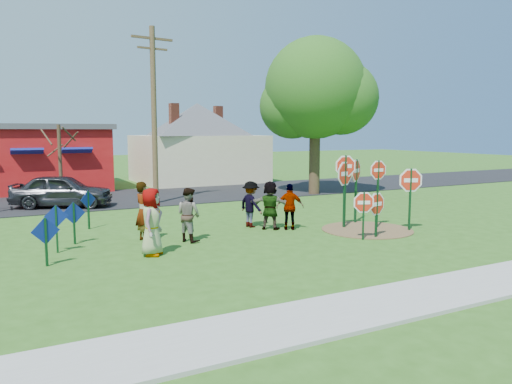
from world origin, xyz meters
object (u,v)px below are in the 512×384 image
Objects in this scene: stop_sign_a at (364,206)px; stop_sign_c at (378,178)px; stop_sign_b at (345,173)px; suv at (62,191)px; stop_sign_d at (356,175)px; leafy_tree at (318,94)px; person_a at (152,222)px; utility_pole at (154,112)px; person_b at (143,211)px.

stop_sign_a is 2.29m from stop_sign_c.
stop_sign_b is 13.03m from suv.
leafy_tree is at bearing 34.13° from stop_sign_d.
stop_sign_b is at bearing 92.07° from stop_sign_a.
suv is (-1.13, 10.57, -0.17)m from person_a.
stop_sign_d is at bearing -58.58° from utility_pole.
stop_sign_a is at bearing -66.96° from person_a.
stop_sign_b is 7.26m from person_b.
person_b is at bearing 177.00° from stop_sign_a.
utility_pole is at bearing 16.02° from person_a.
person_a is at bearing -151.02° from suv.
stop_sign_c is at bearing -55.89° from person_a.
person_a reaches higher than person_b.
stop_sign_d is 10.36m from utility_pole.
leafy_tree is at bearing -19.18° from person_a.
suv is 5.56m from utility_pole.
suv is (-7.74, 11.75, -0.32)m from stop_sign_a.
stop_sign_c is (0.97, -0.64, -0.19)m from stop_sign_b.
stop_sign_c is at bearing -61.39° from utility_pole.
stop_sign_a is 2.29m from stop_sign_b.
stop_sign_a is at bearing -117.33° from leafy_tree.
stop_sign_c reaches higher than person_b.
stop_sign_c is 8.31m from person_b.
stop_sign_a is 3.06m from stop_sign_d.
stop_sign_b is (0.77, 1.96, 0.89)m from stop_sign_a.
stop_sign_d is 13.27m from suv.
person_b reaches higher than stop_sign_a.
stop_sign_c is at bearing -114.89° from suv.
leafy_tree reaches higher than utility_pole.
stop_sign_b is 7.49m from person_a.
utility_pole is at bearing 90.55° from stop_sign_d.
utility_pole reaches higher than stop_sign_a.
stop_sign_b is at bearing 178.04° from stop_sign_d.
suv is at bearing 174.23° from leafy_tree.
stop_sign_c is at bearing -111.84° from leafy_tree.
person_b is at bearing -109.28° from utility_pole.
leafy_tree reaches higher than stop_sign_d.
person_a is 1.00× the size of person_b.
stop_sign_d is at bearing -100.75° from person_b.
person_b is at bearing -147.75° from suv.
stop_sign_d is at bearing 43.02° from stop_sign_b.
person_b is 0.23× the size of utility_pole.
person_a is at bearing -159.89° from stop_sign_b.
stop_sign_b is 0.33× the size of utility_pole.
stop_sign_c is 1.35× the size of person_b.
stop_sign_a is at bearing -123.76° from suv.
stop_sign_a is at bearing -140.20° from stop_sign_c.
stop_sign_d is 0.30× the size of leafy_tree.
leafy_tree is (12.00, 9.24, 4.56)m from person_a.
stop_sign_c is 0.31× the size of utility_pole.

